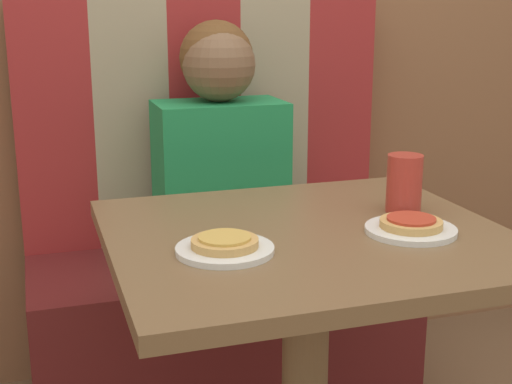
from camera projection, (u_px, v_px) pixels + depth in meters
booth_seat at (222, 326)px, 2.24m from camera, size 1.15×0.52×0.48m
booth_backrest at (203, 120)px, 2.28m from camera, size 1.15×0.09×0.77m
dining_table at (307, 284)px, 1.49m from camera, size 0.81×0.75×0.77m
person at (219, 142)px, 2.09m from camera, size 0.37×0.24×0.70m
plate_left at (225, 250)px, 1.34m from camera, size 0.19×0.19×0.01m
plate_right at (411, 230)px, 1.45m from camera, size 0.19×0.19×0.01m
pizza_left at (225, 242)px, 1.33m from camera, size 0.13×0.13×0.02m
pizza_right at (411, 223)px, 1.45m from camera, size 0.13×0.13×0.02m
drinking_cup at (404, 184)px, 1.59m from camera, size 0.08×0.08×0.13m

